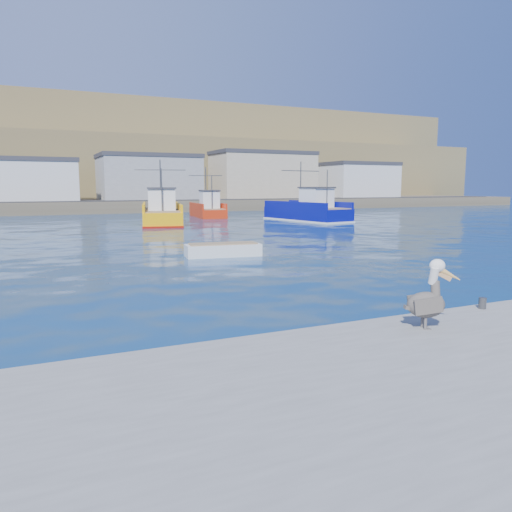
# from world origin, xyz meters

# --- Properties ---
(ground) EXTENTS (260.00, 260.00, 0.00)m
(ground) POSITION_xyz_m (0.00, 0.00, 0.00)
(ground) COLOR #062351
(ground) RESTS_ON ground
(dock_bollards) EXTENTS (36.20, 0.20, 0.30)m
(dock_bollards) POSITION_xyz_m (0.60, -3.40, 0.65)
(dock_bollards) COLOR #4C4C4C
(dock_bollards) RESTS_ON dock
(far_shore) EXTENTS (200.00, 81.00, 24.00)m
(far_shore) POSITION_xyz_m (0.00, 109.20, 8.98)
(far_shore) COLOR brown
(far_shore) RESTS_ON ground
(trawler_yellow_b) EXTENTS (5.89, 11.14, 6.43)m
(trawler_yellow_b) POSITION_xyz_m (4.20, 36.04, 1.00)
(trawler_yellow_b) COLOR #FFAD07
(trawler_yellow_b) RESTS_ON ground
(trawler_blue) EXTENTS (5.58, 11.42, 6.47)m
(trawler_blue) POSITION_xyz_m (19.88, 34.23, 1.02)
(trawler_blue) COLOR #080C7D
(trawler_blue) RESTS_ON ground
(boat_orange) EXTENTS (4.10, 8.10, 6.02)m
(boat_orange) POSITION_xyz_m (12.11, 44.84, 1.01)
(boat_orange) COLOR red
(boat_orange) RESTS_ON ground
(skiff_mid) EXTENTS (4.16, 1.94, 0.87)m
(skiff_mid) POSITION_xyz_m (1.58, 12.22, 0.28)
(skiff_mid) COLOR silver
(skiff_mid) RESTS_ON ground
(skiff_far) EXTENTS (1.97, 4.30, 0.90)m
(skiff_far) POSITION_xyz_m (23.53, 37.27, 0.29)
(skiff_far) COLOR silver
(skiff_far) RESTS_ON ground
(pelican) EXTENTS (1.27, 0.82, 1.61)m
(pelican) POSITION_xyz_m (0.33, -4.19, 1.19)
(pelican) COLOR #595451
(pelican) RESTS_ON dock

